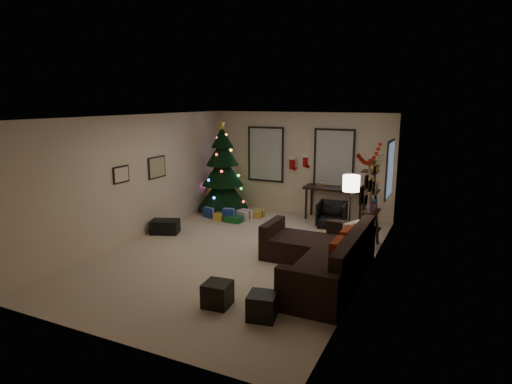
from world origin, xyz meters
TOP-DOWN VIEW (x-y plane):
  - floor at (0.00, 0.00)m, footprint 7.00×7.00m
  - ceiling at (0.00, 0.00)m, footprint 7.00×7.00m
  - wall_back at (0.00, 3.50)m, footprint 5.00×0.00m
  - wall_front at (0.00, -3.50)m, footprint 5.00×0.00m
  - wall_left at (-2.50, 0.00)m, footprint 0.00×7.00m
  - wall_right at (2.50, 0.00)m, footprint 0.00×7.00m
  - window_back_left at (-0.95, 3.47)m, footprint 1.05×0.06m
  - window_back_right at (0.95, 3.47)m, footprint 1.05×0.06m
  - window_right_wall at (2.47, 2.55)m, footprint 0.06×0.90m
  - christmas_tree at (-1.89, 2.72)m, footprint 1.36×1.36m
  - presents at (-1.41, 2.23)m, footprint 1.50×1.01m
  - sofa at (1.83, -0.31)m, footprint 1.97×2.86m
  - pillow_red_a at (2.21, -0.92)m, footprint 0.14×0.49m
  - pillow_red_b at (2.21, -0.27)m, footprint 0.15×0.49m
  - pillow_cream at (2.21, 0.23)m, footprint 0.31×0.47m
  - ottoman_near at (0.74, -2.10)m, footprint 0.42×0.42m
  - ottoman_far at (1.49, -2.16)m, footprint 0.45×0.45m
  - desk at (1.08, 3.22)m, footprint 1.57×0.56m
  - desk_chair at (1.18, 2.57)m, footprint 0.67×0.63m
  - bookshelf at (2.30, 1.54)m, footprint 0.30×0.54m
  - potted_plant at (2.30, 1.55)m, footprint 0.59×0.56m
  - floor_lamp at (1.95, 1.05)m, footprint 0.33×0.33m
  - art_map at (-2.48, 0.70)m, footprint 0.04×0.60m
  - art_abstract at (-2.48, -0.48)m, footprint 0.04×0.45m
  - gallery at (2.48, -0.07)m, footprint 0.03×1.25m
  - garland at (2.45, 0.13)m, footprint 0.08×1.90m
  - stocking_left at (-0.14, 3.38)m, footprint 0.20×0.05m
  - stocking_right at (0.19, 3.51)m, footprint 0.20×0.05m
  - storage_bin at (-2.15, 0.47)m, footprint 0.73×0.61m

SIDE VIEW (x-z plane):
  - floor at x=0.00m, z-range 0.00..0.00m
  - presents at x=-1.41m, z-range -0.03..0.27m
  - storage_bin at x=-2.15m, z-range 0.00..0.31m
  - ottoman_far at x=1.49m, z-range 0.00..0.37m
  - ottoman_near at x=0.74m, z-range 0.00..0.37m
  - sofa at x=1.83m, z-range -0.15..0.74m
  - desk_chair at x=1.18m, z-range 0.00..0.63m
  - pillow_cream at x=2.21m, z-range 0.40..0.86m
  - pillow_red_a at x=2.21m, z-range 0.40..0.88m
  - pillow_red_b at x=2.21m, z-range 0.40..0.88m
  - desk at x=1.08m, z-range 0.32..1.17m
  - bookshelf at x=2.30m, z-range -0.03..1.80m
  - christmas_tree at x=-1.89m, z-range -0.22..2.30m
  - floor_lamp at x=1.95m, z-range 0.52..2.09m
  - wall_left at x=-2.50m, z-range -2.15..4.85m
  - wall_right at x=2.50m, z-range -2.15..4.85m
  - wall_back at x=0.00m, z-range -1.15..3.85m
  - wall_front at x=0.00m, z-range -1.15..3.85m
  - stocking_left at x=-0.14m, z-range 1.19..1.55m
  - stocking_right at x=0.19m, z-range 1.26..1.62m
  - art_map at x=-2.48m, z-range 1.23..1.73m
  - art_abstract at x=-2.48m, z-range 1.32..1.67m
  - window_right_wall at x=2.47m, z-range 0.85..2.15m
  - window_back_left at x=-0.95m, z-range 0.80..2.30m
  - window_back_right at x=0.95m, z-range 0.80..2.30m
  - gallery at x=2.48m, z-range 1.30..1.84m
  - potted_plant at x=2.30m, z-range 1.56..2.07m
  - garland at x=2.45m, z-range 1.94..2.24m
  - ceiling at x=0.00m, z-range 2.70..2.70m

